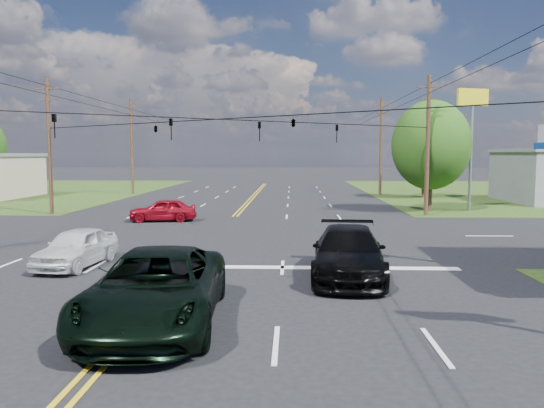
{
  "coord_description": "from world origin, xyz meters",
  "views": [
    {
      "loc": [
        3.84,
        -15.35,
        4.2
      ],
      "look_at": [
        3.04,
        6.0,
        2.19
      ],
      "focal_mm": 35.0,
      "sensor_mm": 36.0,
      "label": 1
    }
  ],
  "objects_px": {
    "pickup_dkgreen": "(156,288)",
    "suv_black": "(348,253)",
    "pickup_white": "(76,247)",
    "pole_right_far": "(381,145)",
    "tree_right_b": "(424,154)",
    "pole_nw": "(49,144)",
    "pole_left_far": "(132,145)",
    "pole_ne": "(428,144)",
    "tree_right_a": "(431,145)"
  },
  "relations": [
    {
      "from": "pickup_dkgreen",
      "to": "suv_black",
      "type": "distance_m",
      "value": 7.45
    },
    {
      "from": "pickup_dkgreen",
      "to": "pickup_white",
      "type": "relative_size",
      "value": 1.55
    },
    {
      "from": "pole_right_far",
      "to": "tree_right_b",
      "type": "xyz_separation_m",
      "value": [
        3.5,
        -4.0,
        -0.95
      ]
    },
    {
      "from": "pole_nw",
      "to": "pickup_white",
      "type": "distance_m",
      "value": 19.58
    },
    {
      "from": "pole_left_far",
      "to": "pole_right_far",
      "type": "xyz_separation_m",
      "value": [
        26.0,
        0.0,
        0.0
      ]
    },
    {
      "from": "pole_nw",
      "to": "pickup_dkgreen",
      "type": "relative_size",
      "value": 1.45
    },
    {
      "from": "pole_nw",
      "to": "suv_black",
      "type": "height_order",
      "value": "pole_nw"
    },
    {
      "from": "pole_nw",
      "to": "pickup_white",
      "type": "relative_size",
      "value": 2.24
    },
    {
      "from": "pole_ne",
      "to": "pickup_white",
      "type": "xyz_separation_m",
      "value": [
        -17.25,
        -17.0,
        -4.19
      ]
    },
    {
      "from": "pole_left_far",
      "to": "pole_right_far",
      "type": "bearing_deg",
      "value": 0.0
    },
    {
      "from": "pole_nw",
      "to": "tree_right_a",
      "type": "bearing_deg",
      "value": 6.34
    },
    {
      "from": "pickup_dkgreen",
      "to": "pickup_white",
      "type": "xyz_separation_m",
      "value": [
        -4.75,
        6.68,
        -0.19
      ]
    },
    {
      "from": "pole_right_far",
      "to": "tree_right_a",
      "type": "bearing_deg",
      "value": -86.42
    },
    {
      "from": "pole_left_far",
      "to": "pickup_dkgreen",
      "type": "distance_m",
      "value": 44.97
    },
    {
      "from": "pickup_dkgreen",
      "to": "pole_ne",
      "type": "bearing_deg",
      "value": 59.16
    },
    {
      "from": "pole_right_far",
      "to": "tree_right_b",
      "type": "relative_size",
      "value": 1.41
    },
    {
      "from": "tree_right_a",
      "to": "pickup_dkgreen",
      "type": "height_order",
      "value": "tree_right_a"
    },
    {
      "from": "pole_right_far",
      "to": "tree_right_a",
      "type": "height_order",
      "value": "pole_right_far"
    },
    {
      "from": "tree_right_a",
      "to": "tree_right_b",
      "type": "xyz_separation_m",
      "value": [
        2.5,
        12.0,
        -0.65
      ]
    },
    {
      "from": "pole_left_far",
      "to": "suv_black",
      "type": "xyz_separation_m",
      "value": [
        18.78,
        -37.43,
        -4.31
      ]
    },
    {
      "from": "tree_right_a",
      "to": "tree_right_b",
      "type": "relative_size",
      "value": 1.15
    },
    {
      "from": "suv_black",
      "to": "pickup_white",
      "type": "xyz_separation_m",
      "value": [
        -10.02,
        1.43,
        -0.13
      ]
    },
    {
      "from": "pole_right_far",
      "to": "pickup_white",
      "type": "relative_size",
      "value": 2.36
    },
    {
      "from": "pole_left_far",
      "to": "pickup_dkgreen",
      "type": "xyz_separation_m",
      "value": [
        13.5,
        -42.68,
        -4.26
      ]
    },
    {
      "from": "pole_right_far",
      "to": "suv_black",
      "type": "bearing_deg",
      "value": -100.92
    },
    {
      "from": "pickup_white",
      "to": "tree_right_b",
      "type": "bearing_deg",
      "value": 63.86
    },
    {
      "from": "tree_right_a",
      "to": "pole_ne",
      "type": "bearing_deg",
      "value": -108.43
    },
    {
      "from": "pole_left_far",
      "to": "tree_right_b",
      "type": "relative_size",
      "value": 1.41
    },
    {
      "from": "pole_left_far",
      "to": "tree_right_a",
      "type": "xyz_separation_m",
      "value": [
        27.0,
        -16.0,
        -0.3
      ]
    },
    {
      "from": "pole_nw",
      "to": "suv_black",
      "type": "relative_size",
      "value": 1.61
    },
    {
      "from": "tree_right_b",
      "to": "pole_right_far",
      "type": "bearing_deg",
      "value": 131.19
    },
    {
      "from": "tree_right_b",
      "to": "suv_black",
      "type": "bearing_deg",
      "value": -107.79
    },
    {
      "from": "pickup_white",
      "to": "pole_left_far",
      "type": "bearing_deg",
      "value": 110.49
    },
    {
      "from": "tree_right_a",
      "to": "pole_nw",
      "type": "bearing_deg",
      "value": -173.66
    },
    {
      "from": "pole_ne",
      "to": "pole_right_far",
      "type": "relative_size",
      "value": 0.95
    },
    {
      "from": "pole_right_far",
      "to": "tree_right_a",
      "type": "relative_size",
      "value": 1.22
    },
    {
      "from": "pickup_dkgreen",
      "to": "suv_black",
      "type": "height_order",
      "value": "pickup_dkgreen"
    },
    {
      "from": "pickup_white",
      "to": "pole_right_far",
      "type": "bearing_deg",
      "value": 71.22
    },
    {
      "from": "tree_right_a",
      "to": "tree_right_b",
      "type": "bearing_deg",
      "value": 78.23
    },
    {
      "from": "pole_nw",
      "to": "pickup_white",
      "type": "height_order",
      "value": "pole_nw"
    },
    {
      "from": "pole_ne",
      "to": "tree_right_b",
      "type": "height_order",
      "value": "pole_ne"
    },
    {
      "from": "pole_nw",
      "to": "pickup_dkgreen",
      "type": "bearing_deg",
      "value": -60.31
    },
    {
      "from": "pole_ne",
      "to": "pickup_dkgreen",
      "type": "xyz_separation_m",
      "value": [
        -12.5,
        -23.68,
        -4.0
      ]
    },
    {
      "from": "pole_nw",
      "to": "pole_right_far",
      "type": "xyz_separation_m",
      "value": [
        26.0,
        19.0,
        0.25
      ]
    },
    {
      "from": "pole_right_far",
      "to": "suv_black",
      "type": "height_order",
      "value": "pole_right_far"
    },
    {
      "from": "tree_right_a",
      "to": "pickup_white",
      "type": "xyz_separation_m",
      "value": [
        -18.25,
        -20.0,
        -4.15
      ]
    },
    {
      "from": "pole_nw",
      "to": "pole_ne",
      "type": "distance_m",
      "value": 26.0
    },
    {
      "from": "pole_ne",
      "to": "pickup_dkgreen",
      "type": "bearing_deg",
      "value": -117.83
    },
    {
      "from": "suv_black",
      "to": "pole_right_far",
      "type": "bearing_deg",
      "value": 83.86
    },
    {
      "from": "tree_right_a",
      "to": "suv_black",
      "type": "xyz_separation_m",
      "value": [
        -8.22,
        -21.43,
        -4.01
      ]
    }
  ]
}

